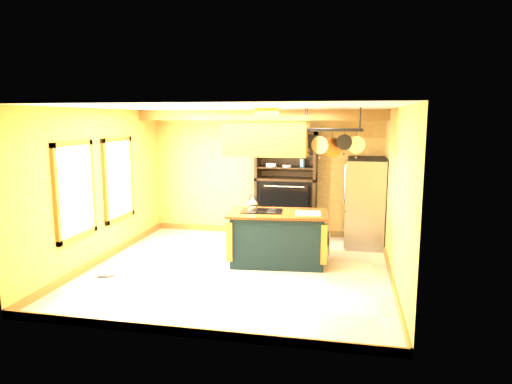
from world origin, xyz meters
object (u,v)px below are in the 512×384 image
(kitchen_island, at_px, (278,237))
(pot_rack, at_px, (333,136))
(range_hood, at_px, (267,135))
(refrigerator, at_px, (364,204))
(hutch, at_px, (286,197))

(kitchen_island, height_order, pot_rack, pot_rack)
(kitchen_island, height_order, range_hood, range_hood)
(pot_rack, distance_m, refrigerator, 2.10)
(range_hood, distance_m, refrigerator, 2.65)
(range_hood, height_order, hutch, range_hood)
(range_hood, bearing_deg, kitchen_island, 0.18)
(kitchen_island, relative_size, range_hood, 1.21)
(refrigerator, height_order, hutch, hutch)
(range_hood, distance_m, pot_rack, 1.10)
(range_hood, distance_m, hutch, 2.28)
(kitchen_island, height_order, refrigerator, refrigerator)
(kitchen_island, height_order, hutch, hutch)
(pot_rack, height_order, hutch, pot_rack)
(range_hood, xyz_separation_m, hutch, (0.10, 1.81, -1.38))
(pot_rack, relative_size, hutch, 0.47)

